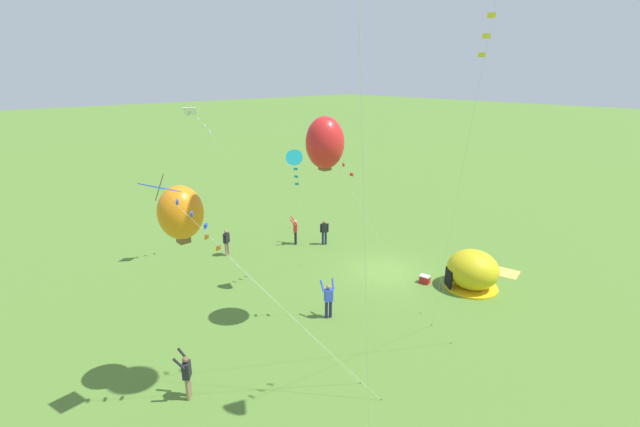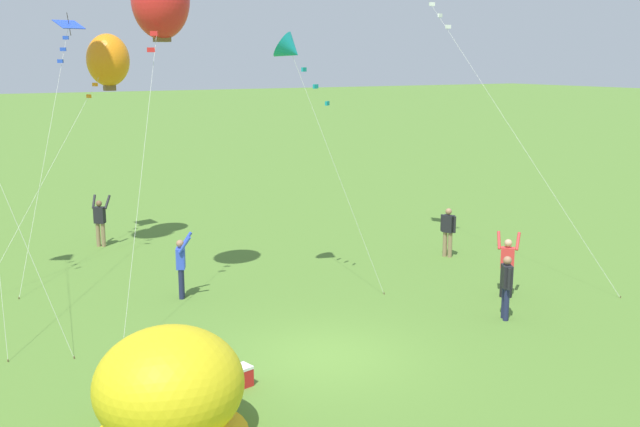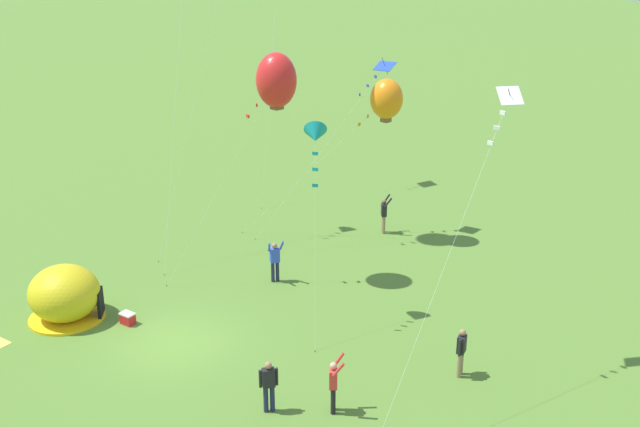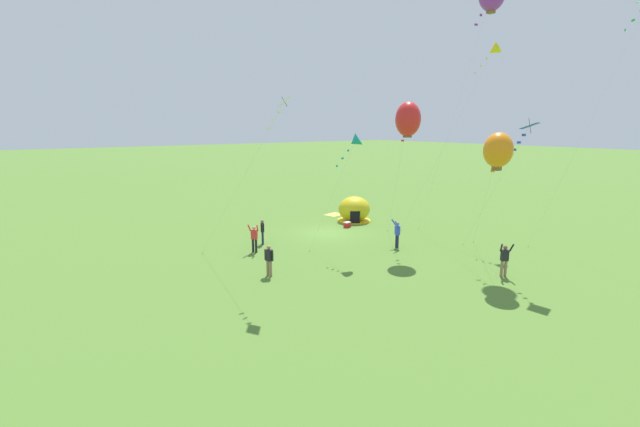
{
  "view_description": "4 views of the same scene",
  "coord_description": "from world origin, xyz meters",
  "px_view_note": "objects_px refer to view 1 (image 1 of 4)",
  "views": [
    {
      "loc": [
        -14.29,
        17.94,
        11.06
      ],
      "look_at": [
        3.95,
        1.57,
        2.94
      ],
      "focal_mm": 24.0,
      "sensor_mm": 36.0,
      "label": 1
    },
    {
      "loc": [
        -8.16,
        -14.08,
        6.73
      ],
      "look_at": [
        1.24,
        2.4,
        2.83
      ],
      "focal_mm": 42.0,
      "sensor_mm": 36.0,
      "label": 2
    },
    {
      "loc": [
        20.44,
        -12.18,
        13.65
      ],
      "look_at": [
        1.27,
        5.88,
        3.73
      ],
      "focal_mm": 42.0,
      "sensor_mm": 36.0,
      "label": 3
    },
    {
      "loc": [
        18.91,
        24.89,
        7.96
      ],
      "look_at": [
        3.27,
        3.54,
        2.49
      ],
      "focal_mm": 24.0,
      "sensor_mm": 36.0,
      "label": 4
    }
  ],
  "objects_px": {
    "person_near_tent": "(187,374)",
    "kite_blue": "(170,197)",
    "kite_white": "(197,119)",
    "kite_red": "(325,143)",
    "person_arms_raised": "(295,230)",
    "person_center_field": "(227,241)",
    "kite_teal": "(295,160)",
    "kite_orange": "(181,213)",
    "popup_tent": "(472,270)",
    "cooler_box": "(425,279)",
    "person_watching_sky": "(328,299)",
    "person_with_toddler": "(324,231)"
  },
  "relations": [
    {
      "from": "person_near_tent",
      "to": "kite_blue",
      "type": "relative_size",
      "value": 0.23
    },
    {
      "from": "kite_white",
      "to": "kite_red",
      "type": "bearing_deg",
      "value": -175.81
    },
    {
      "from": "person_arms_raised",
      "to": "person_center_field",
      "type": "distance_m",
      "value": 4.62
    },
    {
      "from": "person_near_tent",
      "to": "person_center_field",
      "type": "height_order",
      "value": "person_near_tent"
    },
    {
      "from": "kite_white",
      "to": "person_arms_raised",
      "type": "bearing_deg",
      "value": -103.84
    },
    {
      "from": "person_near_tent",
      "to": "kite_red",
      "type": "distance_m",
      "value": 10.07
    },
    {
      "from": "person_arms_raised",
      "to": "kite_white",
      "type": "xyz_separation_m",
      "value": [
        1.4,
        5.68,
        7.62
      ]
    },
    {
      "from": "person_near_tent",
      "to": "person_center_field",
      "type": "bearing_deg",
      "value": -36.42
    },
    {
      "from": "kite_teal",
      "to": "kite_white",
      "type": "bearing_deg",
      "value": 15.95
    },
    {
      "from": "person_near_tent",
      "to": "kite_orange",
      "type": "xyz_separation_m",
      "value": [
        0.46,
        -0.61,
        5.72
      ]
    },
    {
      "from": "popup_tent",
      "to": "kite_red",
      "type": "relative_size",
      "value": 0.3
    },
    {
      "from": "person_arms_raised",
      "to": "kite_red",
      "type": "relative_size",
      "value": 0.2
    },
    {
      "from": "person_near_tent",
      "to": "cooler_box",
      "type": "bearing_deg",
      "value": -91.95
    },
    {
      "from": "person_watching_sky",
      "to": "kite_white",
      "type": "height_order",
      "value": "kite_white"
    },
    {
      "from": "kite_orange",
      "to": "kite_blue",
      "type": "bearing_deg",
      "value": 147.06
    },
    {
      "from": "person_watching_sky",
      "to": "kite_teal",
      "type": "relative_size",
      "value": 0.25
    },
    {
      "from": "kite_white",
      "to": "person_near_tent",
      "type": "bearing_deg",
      "value": 148.53
    },
    {
      "from": "kite_blue",
      "to": "cooler_box",
      "type": "bearing_deg",
      "value": -89.02
    },
    {
      "from": "popup_tent",
      "to": "kite_red",
      "type": "distance_m",
      "value": 11.33
    },
    {
      "from": "kite_white",
      "to": "kite_red",
      "type": "height_order",
      "value": "kite_red"
    },
    {
      "from": "kite_red",
      "to": "kite_orange",
      "type": "bearing_deg",
      "value": 89.2
    },
    {
      "from": "popup_tent",
      "to": "cooler_box",
      "type": "relative_size",
      "value": 4.7
    },
    {
      "from": "kite_orange",
      "to": "kite_red",
      "type": "bearing_deg",
      "value": -90.8
    },
    {
      "from": "cooler_box",
      "to": "kite_orange",
      "type": "distance_m",
      "value": 14.58
    },
    {
      "from": "person_arms_raised",
      "to": "kite_teal",
      "type": "xyz_separation_m",
      "value": [
        -4.94,
        3.87,
        6.0
      ]
    },
    {
      "from": "kite_teal",
      "to": "popup_tent",
      "type": "bearing_deg",
      "value": -131.08
    },
    {
      "from": "kite_red",
      "to": "person_watching_sky",
      "type": "bearing_deg",
      "value": -68.74
    },
    {
      "from": "person_with_toddler",
      "to": "kite_white",
      "type": "distance_m",
      "value": 10.78
    },
    {
      "from": "cooler_box",
      "to": "kite_red",
      "type": "relative_size",
      "value": 0.06
    },
    {
      "from": "person_arms_raised",
      "to": "person_with_toddler",
      "type": "bearing_deg",
      "value": -134.14
    },
    {
      "from": "person_with_toddler",
      "to": "kite_blue",
      "type": "distance_m",
      "value": 17.0
    },
    {
      "from": "popup_tent",
      "to": "kite_white",
      "type": "xyz_separation_m",
      "value": [
        12.51,
        8.89,
        7.62
      ]
    },
    {
      "from": "person_watching_sky",
      "to": "kite_orange",
      "type": "bearing_deg",
      "value": 90.6
    },
    {
      "from": "popup_tent",
      "to": "kite_teal",
      "type": "relative_size",
      "value": 0.37
    },
    {
      "from": "person_arms_raised",
      "to": "kite_blue",
      "type": "bearing_deg",
      "value": 128.04
    },
    {
      "from": "person_with_toddler",
      "to": "person_near_tent",
      "type": "bearing_deg",
      "value": 118.95
    },
    {
      "from": "kite_white",
      "to": "kite_teal",
      "type": "relative_size",
      "value": 1.24
    },
    {
      "from": "kite_blue",
      "to": "kite_white",
      "type": "height_order",
      "value": "kite_white"
    },
    {
      "from": "kite_white",
      "to": "popup_tent",
      "type": "bearing_deg",
      "value": -144.61
    },
    {
      "from": "person_with_toddler",
      "to": "kite_red",
      "type": "height_order",
      "value": "kite_red"
    },
    {
      "from": "person_center_field",
      "to": "person_arms_raised",
      "type": "bearing_deg",
      "value": -107.95
    },
    {
      "from": "person_watching_sky",
      "to": "kite_blue",
      "type": "bearing_deg",
      "value": 99.41
    },
    {
      "from": "person_near_tent",
      "to": "kite_orange",
      "type": "height_order",
      "value": "kite_orange"
    },
    {
      "from": "kite_blue",
      "to": "kite_teal",
      "type": "height_order",
      "value": "kite_blue"
    },
    {
      "from": "kite_blue",
      "to": "kite_teal",
      "type": "relative_size",
      "value": 1.11
    },
    {
      "from": "person_with_toddler",
      "to": "person_center_field",
      "type": "distance_m",
      "value": 6.43
    },
    {
      "from": "kite_orange",
      "to": "kite_white",
      "type": "height_order",
      "value": "kite_white"
    },
    {
      "from": "cooler_box",
      "to": "person_arms_raised",
      "type": "relative_size",
      "value": 0.32
    },
    {
      "from": "person_center_field",
      "to": "kite_teal",
      "type": "height_order",
      "value": "kite_teal"
    },
    {
      "from": "kite_blue",
      "to": "person_arms_raised",
      "type": "bearing_deg",
      "value": -51.96
    }
  ]
}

